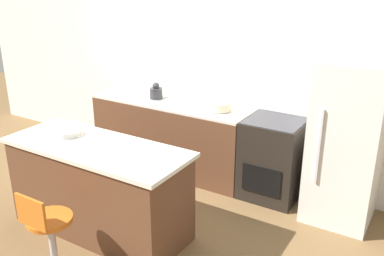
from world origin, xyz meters
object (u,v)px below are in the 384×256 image
oven_range (273,159)px  kettle (156,92)px  refrigerator (347,143)px  stool_chair (49,234)px  mixing_bowl (219,106)px

oven_range → kettle: 1.68m
oven_range → refrigerator: 0.86m
stool_chair → kettle: size_ratio=3.85×
oven_range → mixing_bowl: 0.85m
stool_chair → mixing_bowl: mixing_bowl is taller
oven_range → mixing_bowl: mixing_bowl is taller
stool_chair → mixing_bowl: size_ratio=2.91×
oven_range → kettle: size_ratio=4.40×
kettle → refrigerator: bearing=-0.9°
kettle → mixing_bowl: (0.90, 0.00, -0.03)m
refrigerator → stool_chair: refrigerator is taller
oven_range → stool_chair: 2.49m
mixing_bowl → refrigerator: bearing=-1.5°
oven_range → mixing_bowl: bearing=-179.9°
stool_chair → kettle: (-0.52, 2.24, 0.61)m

